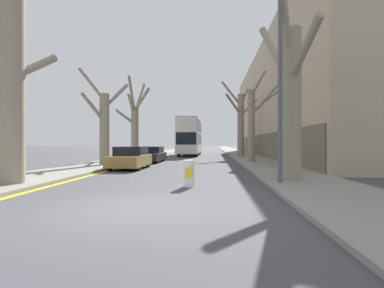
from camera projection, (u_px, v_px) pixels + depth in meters
name	position (u px, v px, depth m)	size (l,w,h in m)	color
ground_plane	(125.00, 209.00, 6.94)	(300.00, 300.00, 0.00)	#424247
sidewalk_left	(173.00, 151.00, 57.21)	(3.29, 120.00, 0.12)	gray
sidewalk_right	(232.00, 151.00, 56.43)	(3.29, 120.00, 0.12)	gray
building_facade_right	(299.00, 104.00, 35.23)	(10.08, 44.88, 12.23)	tan
kerb_line_stripe	(183.00, 151.00, 57.08)	(0.24, 120.00, 0.01)	yellow
street_tree_left_0	(11.00, 78.00, 10.51)	(2.75, 3.14, 8.86)	gray
street_tree_left_1	(104.00, 124.00, 19.52)	(3.15, 2.67, 6.54)	gray
street_tree_left_2	(135.00, 125.00, 27.18)	(3.34, 4.15, 7.31)	gray
street_tree_right_0	(290.00, 97.00, 11.61)	(1.48, 4.12, 7.06)	gray
street_tree_right_1	(253.00, 122.00, 22.52)	(2.95, 2.86, 6.72)	gray
street_tree_right_2	(240.00, 122.00, 32.17)	(3.95, 2.47, 8.11)	gray
double_decker_bus	(190.00, 135.00, 37.06)	(2.43, 11.26, 4.40)	silver
parked_car_0	(130.00, 158.00, 17.73)	(1.82, 3.94, 1.32)	olive
parked_car_1	(152.00, 155.00, 23.92)	(1.72, 4.59, 1.24)	black
lamp_post	(278.00, 42.00, 10.64)	(1.40, 0.20, 9.33)	#4C4F54
traffic_bollard	(189.00, 173.00, 10.46)	(0.37, 0.38, 0.93)	white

